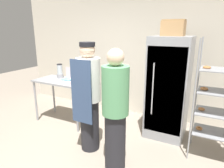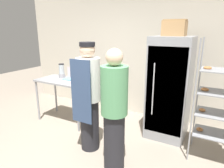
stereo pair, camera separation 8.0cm
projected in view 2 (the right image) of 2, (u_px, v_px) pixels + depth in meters
ground_plane at (83, 168)px, 2.88m from camera, size 14.00×14.00×0.00m
back_wall at (142, 56)px, 4.46m from camera, size 6.40×0.12×2.73m
refrigerator at (170, 88)px, 3.59m from camera, size 0.69×0.76×1.83m
baking_rack at (218, 103)px, 2.89m from camera, size 0.64×0.50×1.83m
prep_counter at (64, 85)px, 4.21m from camera, size 1.17×0.62×0.91m
donut_box at (69, 80)px, 3.99m from camera, size 0.28×0.24×0.28m
blender_pitcher at (62, 71)px, 4.35m from camera, size 0.14×0.14×0.31m
cardboard_storage_box at (175, 28)px, 3.36m from camera, size 0.38×0.32×0.27m
person_baker at (89, 96)px, 3.15m from camera, size 0.37×0.39×1.76m
person_customer at (114, 111)px, 2.69m from camera, size 0.36×0.36×1.71m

